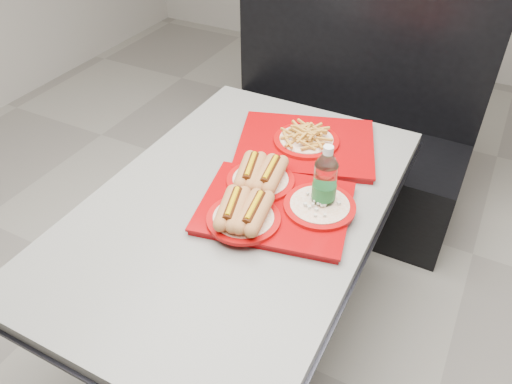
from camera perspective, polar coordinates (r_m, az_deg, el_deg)
The scene contains 6 objects.
ground at distance 2.21m, azimuth -1.79°, elevation -16.14°, with size 6.00×6.00×0.00m, color gray.
diner_table at distance 1.76m, azimuth -2.16°, elevation -5.18°, with size 0.92×1.42×0.75m.
booth_bench at distance 2.68m, azimuth 9.50°, elevation 6.62°, with size 1.30×0.57×1.35m.
tray_near at distance 1.59m, azimuth 1.57°, elevation -0.97°, with size 0.54×0.46×0.10m.
tray_far at distance 1.89m, azimuth 5.75°, elevation 5.72°, with size 0.60×0.54×0.10m.
water_bottle at distance 1.56m, azimuth 7.85°, elevation 0.93°, with size 0.08×0.08×0.24m.
Camera 1 is at (0.64, -1.09, 1.81)m, focal length 35.00 mm.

